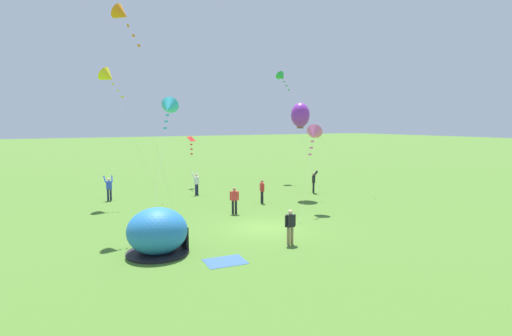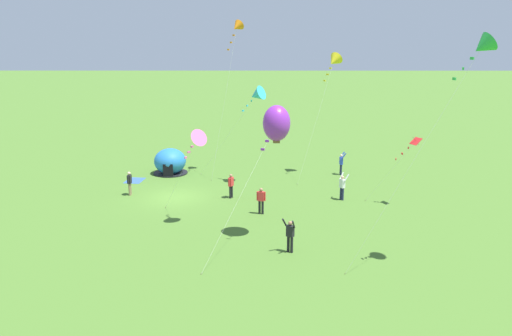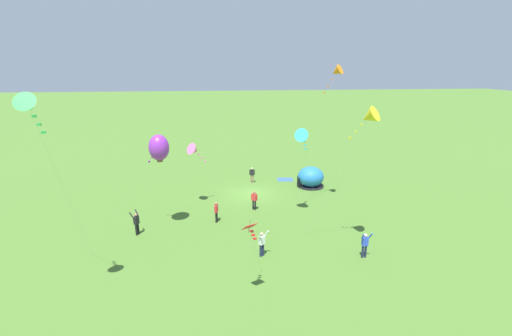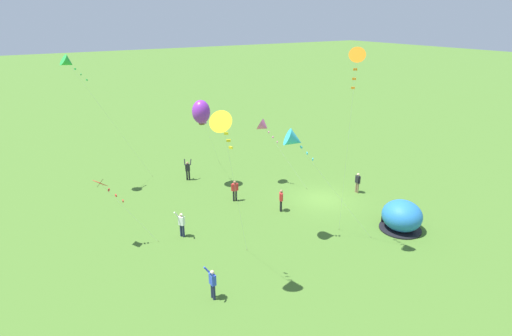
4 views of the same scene
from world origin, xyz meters
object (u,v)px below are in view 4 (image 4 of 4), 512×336
Objects in this scene: kite_green at (68,63)px; kite_orange at (357,58)px; kite_yellow at (223,125)px; person_with_toddler at (212,282)px; person_center_field at (281,199)px; person_strolling at (358,182)px; person_flying_kite at (188,169)px; kite_red at (106,188)px; popup_tent at (402,216)px; kite_purple at (201,112)px; kite_cyan at (294,140)px; kite_pink at (264,126)px; person_arms_raised at (182,223)px; person_watching_sky at (235,190)px.

kite_green is 0.90× the size of kite_orange.
kite_yellow is at bearing -167.67° from kite_green.
person_center_field is at bearing -54.27° from person_with_toddler.
person_strolling is at bearing -94.88° from person_center_field.
person_flying_kite is 0.41× the size of kite_red.
popup_tent is 0.29× the size of kite_yellow.
kite_purple is 0.99× the size of kite_cyan.
kite_pink is at bearing -40.17° from kite_yellow.
person_flying_kite is 0.19× the size of kite_yellow.
person_center_field is at bearing -51.55° from kite_yellow.
person_flying_kite is at bearing 29.47° from popup_tent.
kite_yellow is 1.31× the size of kite_cyan.
person_with_toddler is 0.15× the size of kite_orange.
kite_red is (1.57, 11.83, 3.11)m from person_center_field.
kite_red is at bearing 21.92° from person_with_toddler.
kite_green is at bearing 33.35° from kite_cyan.
kite_orange is at bearing 128.74° from person_strolling.
kite_orange reaches higher than person_arms_raised.
person_with_toddler and person_flying_kite have the same top height.
person_center_field is (-3.32, -2.08, 0.00)m from person_watching_sky.
kite_orange reaches higher than person_flying_kite.
kite_pink is 15.19m from kite_yellow.
kite_purple is at bearing -35.06° from person_arms_raised.
person_flying_kite is at bearing 21.05° from person_center_field.
kite_cyan is at bearing -67.32° from kite_yellow.
kite_yellow reaches higher than kite_red.
person_strolling is (5.95, -1.86, -0.03)m from popup_tent.
person_flying_kite is (9.23, 3.55, 0.03)m from person_center_field.
person_strolling is 0.30× the size of kite_pink.
person_arms_raised is 1.10× the size of person_strolling.
kite_orange is (-17.82, -11.32, 1.24)m from kite_green.
person_watching_sky is (9.88, 7.46, -0.03)m from popup_tent.
popup_tent reaches higher than person_watching_sky.
kite_orange is (-9.92, -1.86, 10.73)m from person_watching_sky.
kite_pink reaches higher than kite_red.
kite_cyan is (-3.65, 1.76, 5.84)m from person_center_field.
popup_tent is 12.38m from person_watching_sky.
kite_green reaches higher than person_strolling.
person_center_field is 0.18× the size of kite_yellow.
kite_orange is at bearing 170.59° from kite_pink.
kite_cyan is (-4.05, -5.92, 5.80)m from person_arms_raised.
kite_green reaches higher than person_watching_sky.
kite_orange reaches higher than kite_purple.
kite_pink is (4.65, -9.39, 4.14)m from person_arms_raised.
kite_red is (2.19, 19.06, 3.11)m from person_strolling.
person_with_toddler is at bearing -170.70° from kite_green.
kite_yellow is at bearing 128.45° from person_center_field.
kite_orange reaches higher than kite_green.
person_arms_raised is 1.10× the size of person_watching_sky.
kite_yellow is at bearing 164.74° from person_flying_kite.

